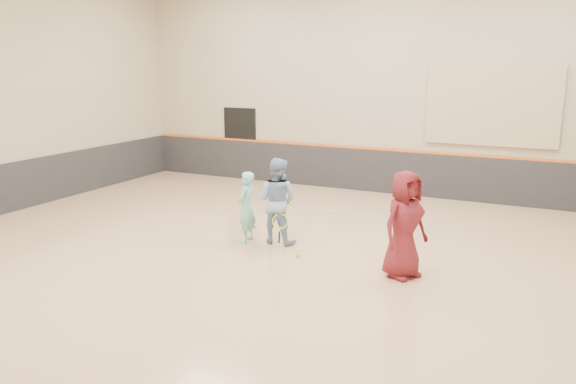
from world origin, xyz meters
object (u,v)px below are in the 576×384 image
at_px(instructor, 277,201).
at_px(young_man, 405,224).
at_px(girl, 246,207).
at_px(spare_racket, 334,207).

bearing_deg(instructor, young_man, 165.00).
xyz_separation_m(instructor, young_man, (2.76, -0.74, 0.05)).
height_order(girl, instructor, instructor).
height_order(instructor, spare_racket, instructor).
xyz_separation_m(girl, young_man, (3.33, -0.51, 0.19)).
bearing_deg(young_man, girl, 110.85).
bearing_deg(spare_racket, young_man, -54.16).
height_order(instructor, young_man, young_man).
distance_m(young_man, spare_racket, 4.60).
distance_m(girl, spare_racket, 3.29).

